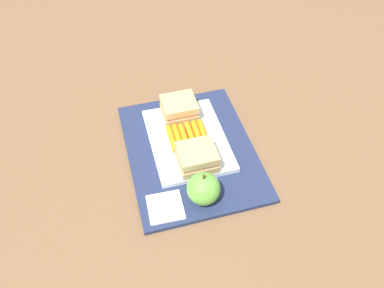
# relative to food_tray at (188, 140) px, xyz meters

# --- Properties ---
(ground_plane) EXTENTS (2.40, 2.40, 0.00)m
(ground_plane) POSITION_rel_food_tray_xyz_m (0.03, 0.00, -0.02)
(ground_plane) COLOR brown
(lunchbag_mat) EXTENTS (0.36, 0.28, 0.01)m
(lunchbag_mat) POSITION_rel_food_tray_xyz_m (0.03, 0.00, -0.01)
(lunchbag_mat) COLOR navy
(lunchbag_mat) RESTS_ON ground_plane
(food_tray) EXTENTS (0.23, 0.17, 0.01)m
(food_tray) POSITION_rel_food_tray_xyz_m (0.00, 0.00, 0.00)
(food_tray) COLOR white
(food_tray) RESTS_ON lunchbag_mat
(sandwich_half_left) EXTENTS (0.07, 0.08, 0.04)m
(sandwich_half_left) POSITION_rel_food_tray_xyz_m (-0.08, 0.00, 0.03)
(sandwich_half_left) COLOR tan
(sandwich_half_left) RESTS_ON food_tray
(sandwich_half_right) EXTENTS (0.07, 0.08, 0.04)m
(sandwich_half_right) POSITION_rel_food_tray_xyz_m (0.08, 0.00, 0.03)
(sandwich_half_right) COLOR tan
(sandwich_half_right) RESTS_ON food_tray
(carrot_sticks_bundle) EXTENTS (0.08, 0.09, 0.02)m
(carrot_sticks_bundle) POSITION_rel_food_tray_xyz_m (0.00, 0.00, 0.01)
(carrot_sticks_bundle) COLOR orange
(carrot_sticks_bundle) RESTS_ON food_tray
(apple) EXTENTS (0.07, 0.07, 0.08)m
(apple) POSITION_rel_food_tray_xyz_m (0.16, -0.01, 0.03)
(apple) COLOR #66B742
(apple) RESTS_ON lunchbag_mat
(paper_napkin) EXTENTS (0.07, 0.07, 0.00)m
(paper_napkin) POSITION_rel_food_tray_xyz_m (0.16, -0.09, -0.00)
(paper_napkin) COLOR white
(paper_napkin) RESTS_ON lunchbag_mat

